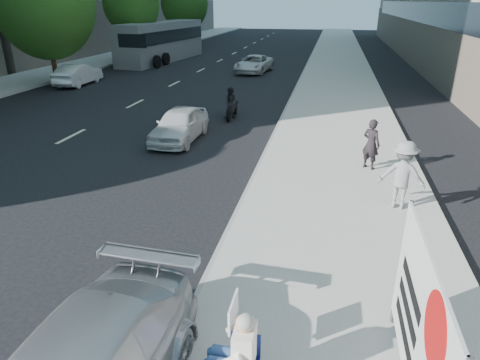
% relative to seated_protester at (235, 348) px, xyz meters
% --- Properties ---
extents(ground, '(160.00, 160.00, 0.00)m').
position_rel_seated_protester_xyz_m(ground, '(-2.57, 2.56, -0.87)').
color(ground, black).
rests_on(ground, ground).
extents(near_sidewalk, '(5.00, 120.00, 0.15)m').
position_rel_seated_protester_xyz_m(near_sidewalk, '(1.43, 22.56, -0.80)').
color(near_sidewalk, '#A4A199').
rests_on(near_sidewalk, ground).
extents(far_sidewalk, '(4.50, 120.00, 0.15)m').
position_rel_seated_protester_xyz_m(far_sidewalk, '(-19.32, 22.56, -0.80)').
color(far_sidewalk, '#A4A199').
rests_on(far_sidewalk, ground).
extents(tree_far_c, '(6.00, 6.00, 8.47)m').
position_rel_seated_protester_xyz_m(tree_far_c, '(-16.27, 20.56, 4.15)').
color(tree_far_c, '#382616').
rests_on(tree_far_c, ground).
extents(tree_far_d, '(4.80, 4.80, 7.65)m').
position_rel_seated_protester_xyz_m(tree_far_d, '(-16.27, 32.56, 4.01)').
color(tree_far_d, '#382616').
rests_on(tree_far_d, ground).
extents(tree_far_e, '(5.40, 5.40, 7.89)m').
position_rel_seated_protester_xyz_m(tree_far_e, '(-16.27, 46.56, 3.91)').
color(tree_far_e, '#382616').
rests_on(tree_far_e, ground).
extents(seated_protester, '(0.83, 1.11, 1.31)m').
position_rel_seated_protester_xyz_m(seated_protester, '(0.00, 0.00, 0.00)').
color(seated_protester, navy).
rests_on(seated_protester, near_sidewalk).
extents(jogger, '(1.23, 0.84, 1.75)m').
position_rel_seated_protester_xyz_m(jogger, '(2.86, 6.30, 0.15)').
color(jogger, gray).
rests_on(jogger, near_sidewalk).
extents(pedestrian_woman, '(0.69, 0.64, 1.57)m').
position_rel_seated_protester_xyz_m(pedestrian_woman, '(2.31, 8.99, 0.06)').
color(pedestrian_woman, black).
rests_on(pedestrian_woman, near_sidewalk).
extents(protest_banner, '(0.08, 3.06, 2.20)m').
position_rel_seated_protester_xyz_m(protest_banner, '(2.21, 0.31, 0.53)').
color(protest_banner, '#4C4C4C').
rests_on(protest_banner, near_sidewalk).
extents(white_sedan_near, '(1.52, 3.72, 1.26)m').
position_rel_seated_protester_xyz_m(white_sedan_near, '(-4.62, 10.99, -0.24)').
color(white_sedan_near, silver).
rests_on(white_sedan_near, ground).
extents(white_sedan_mid, '(1.53, 4.05, 1.32)m').
position_rel_seated_protester_xyz_m(white_sedan_mid, '(-14.93, 20.93, -0.21)').
color(white_sedan_mid, silver).
rests_on(white_sedan_mid, ground).
extents(white_sedan_far, '(2.61, 4.72, 1.25)m').
position_rel_seated_protester_xyz_m(white_sedan_far, '(-4.82, 28.36, -0.25)').
color(white_sedan_far, silver).
rests_on(white_sedan_far, ground).
extents(motorcycle, '(0.74, 2.05, 1.42)m').
position_rel_seated_protester_xyz_m(motorcycle, '(-3.42, 14.72, -0.24)').
color(motorcycle, black).
rests_on(motorcycle, ground).
extents(bus, '(3.87, 12.28, 3.30)m').
position_rel_seated_protester_xyz_m(bus, '(-14.05, 33.37, 0.76)').
color(bus, slate).
rests_on(bus, ground).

